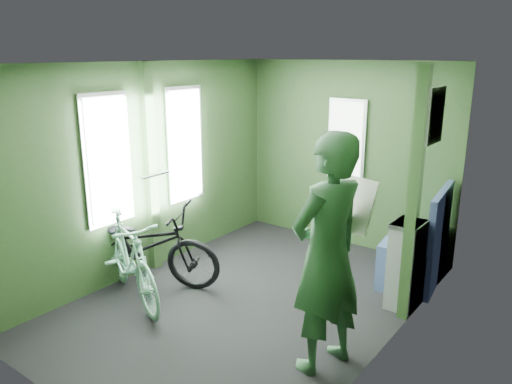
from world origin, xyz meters
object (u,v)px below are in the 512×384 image
Objects in this scene: waste_box at (405,265)px; bench_seat at (416,253)px; bicycle_mint at (133,299)px; bicycle_black at (145,284)px; passenger at (327,255)px.

bench_seat is at bearing 99.74° from waste_box.
waste_box is at bearing -34.27° from bicycle_mint.
bicycle_black is at bearing 50.09° from bicycle_mint.
bicycle_black is 0.36m from bicycle_mint.
waste_box is 0.67m from bench_seat.
waste_box reaches higher than bicycle_mint.
bench_seat is (-0.11, 0.65, -0.12)m from waste_box.
bicycle_black is at bearing -153.62° from waste_box.
passenger is (2.05, 0.20, 0.93)m from bicycle_mint.
passenger is at bearing -62.88° from bicycle_mint.
bench_seat is at bearing -22.72° from bicycle_mint.
bicycle_black is 1.13× the size of bicycle_mint.
bench_seat is (2.10, 2.14, 0.31)m from bicycle_mint.
bicycle_mint is at bearing -69.50° from passenger.
bicycle_black is 2.93m from bench_seat.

